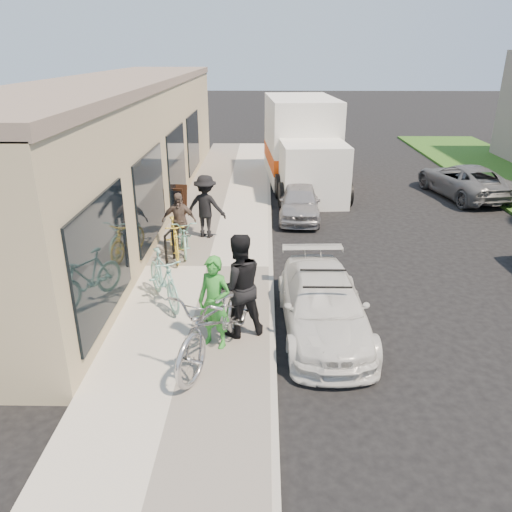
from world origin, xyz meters
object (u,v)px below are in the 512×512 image
object	(u,v)px
woman_rider	(214,302)
bystander_a	(206,206)
sedan_white	(323,305)
cruiser_bike_b	(184,234)
sedan_silver	(299,202)
tandem_bike	(217,320)
man_standing	(238,285)
cruiser_bike_a	(164,278)
bystander_b	(179,221)
sandwich_board	(177,200)
cruiser_bike_c	(174,239)
moving_truck	(302,147)
bike_rack	(169,244)
far_car_gray	(464,180)

from	to	relation	value
woman_rider	bystander_a	bearing A→B (deg)	122.81
sedan_white	cruiser_bike_b	distance (m)	4.89
sedan_silver	tandem_bike	distance (m)	8.31
man_standing	cruiser_bike_a	world-z (taller)	man_standing
man_standing	bystander_a	xyz separation A→B (m)	(-1.16, 5.16, -0.10)
bystander_b	man_standing	bearing A→B (deg)	-65.34
tandem_bike	sedan_silver	bearing A→B (deg)	97.49
bystander_a	bystander_b	distance (m)	1.15
sandwich_board	bystander_b	bearing A→B (deg)	-71.09
tandem_bike	cruiser_bike_c	distance (m)	4.61
sedan_silver	moving_truck	bearing A→B (deg)	88.57
bike_rack	moving_truck	world-z (taller)	moving_truck
bike_rack	cruiser_bike_b	xyz separation A→B (m)	(0.24, 0.80, -0.04)
cruiser_bike_b	cruiser_bike_c	bearing A→B (deg)	-123.67
moving_truck	woman_rider	xyz separation A→B (m)	(-2.33, -12.11, -0.47)
moving_truck	bystander_a	xyz separation A→B (m)	(-3.10, -6.54, -0.44)
far_car_gray	tandem_bike	size ratio (longest dim) A/B	1.60
cruiser_bike_b	bystander_a	distance (m)	1.28
sedan_white	far_car_gray	size ratio (longest dim) A/B	0.91
bike_rack	moving_truck	size ratio (longest dim) A/B	0.12
woman_rider	cruiser_bike_b	size ratio (longest dim) A/B	0.96
sandwich_board	sedan_silver	world-z (taller)	sedan_silver
sandwich_board	far_car_gray	size ratio (longest dim) A/B	0.21
bystander_a	man_standing	bearing A→B (deg)	117.74
bystander_a	moving_truck	bearing A→B (deg)	-100.24
sedan_white	sedan_silver	xyz separation A→B (m)	(-0.01, 6.99, -0.02)
sedan_white	cruiser_bike_b	bearing A→B (deg)	128.70
tandem_bike	bystander_b	world-z (taller)	bystander_b
woman_rider	cruiser_bike_c	bearing A→B (deg)	134.21
far_car_gray	bystander_a	xyz separation A→B (m)	(-8.92, -4.82, 0.43)
moving_truck	far_car_gray	world-z (taller)	moving_truck
bike_rack	cruiser_bike_b	size ratio (longest dim) A/B	0.47
sedan_silver	cruiser_bike_c	bearing A→B (deg)	-128.91
sandwich_board	bystander_b	distance (m)	3.06
sandwich_board	far_car_gray	distance (m)	10.46
man_standing	bystander_b	distance (m)	4.53
bike_rack	man_standing	distance (m)	3.76
bystander_a	bike_rack	bearing A→B (deg)	85.25
moving_truck	cruiser_bike_b	bearing A→B (deg)	-119.33
bike_rack	bystander_b	xyz separation A→B (m)	(0.10, 0.93, 0.27)
man_standing	sedan_silver	bearing A→B (deg)	-121.00
bike_rack	bystander_b	distance (m)	0.97
woman_rider	man_standing	size ratio (longest dim) A/B	0.86
woman_rider	far_car_gray	bearing A→B (deg)	76.84
bystander_a	bystander_b	bearing A→B (deg)	74.31
man_standing	bystander_b	size ratio (longest dim) A/B	1.28
far_car_gray	cruiser_bike_b	size ratio (longest dim) A/B	2.42
bike_rack	cruiser_bike_a	world-z (taller)	cruiser_bike_a
bike_rack	woman_rider	distance (m)	3.95
sandwich_board	moving_truck	xyz separation A→B (m)	(4.25, 4.54, 0.85)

